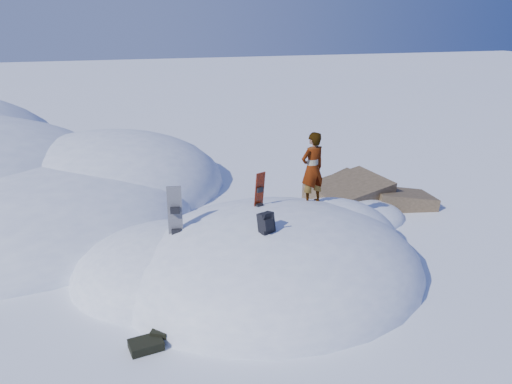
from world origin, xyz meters
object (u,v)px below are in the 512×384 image
object	(u,v)px
snowboard_red	(259,199)
person	(312,168)
backpack	(266,223)
snowboard_dark	(176,223)

from	to	relation	value
snowboard_red	person	xyz separation A→B (m)	(1.44, 0.38, 0.49)
snowboard_red	backpack	bearing A→B (deg)	-124.22
snowboard_dark	person	bearing A→B (deg)	21.03
snowboard_red	backpack	size ratio (longest dim) A/B	2.70
snowboard_dark	person	distance (m)	3.51
snowboard_dark	backpack	bearing A→B (deg)	-22.18
backpack	person	xyz separation A→B (m)	(1.69, 1.71, 0.50)
snowboard_red	snowboard_dark	distance (m)	1.96
person	snowboard_red	bearing A→B (deg)	-1.59
backpack	person	size ratio (longest dim) A/B	0.28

